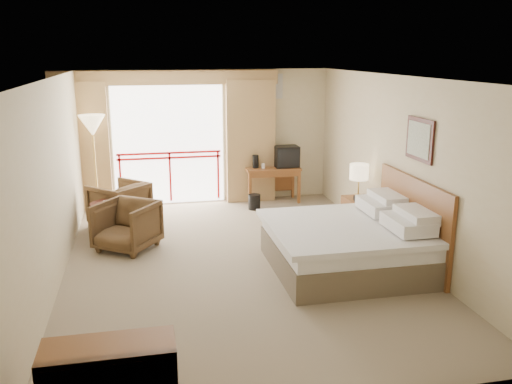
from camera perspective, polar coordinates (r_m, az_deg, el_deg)
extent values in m
plane|color=#86775D|center=(8.16, -1.82, -7.31)|extent=(7.00, 7.00, 0.00)
plane|color=white|center=(7.58, -1.98, 11.99)|extent=(7.00, 7.00, 0.00)
plane|color=beige|center=(11.17, -5.07, 5.82)|extent=(5.00, 0.00, 5.00)
plane|color=beige|center=(4.50, 6.02, -7.60)|extent=(5.00, 0.00, 5.00)
plane|color=beige|center=(7.74, -20.44, 1.02)|extent=(0.00, 7.00, 7.00)
plane|color=beige|center=(8.55, 14.86, 2.68)|extent=(0.00, 7.00, 7.00)
plane|color=white|center=(11.10, -9.15, 4.86)|extent=(2.40, 0.00, 2.40)
cube|color=#B70F12|center=(11.13, -9.10, 3.57)|extent=(2.09, 0.03, 0.04)
cube|color=#B70F12|center=(11.11, -9.12, 4.08)|extent=(2.09, 0.03, 0.04)
cube|color=#B70F12|center=(11.21, -14.07, 1.30)|extent=(0.04, 0.03, 1.00)
cube|color=#B70F12|center=(11.21, -9.02, 1.57)|extent=(0.04, 0.03, 1.00)
cube|color=#B70F12|center=(11.30, -4.00, 1.82)|extent=(0.04, 0.03, 1.00)
cube|color=#99764B|center=(11.01, -17.75, 4.53)|extent=(1.00, 0.26, 2.50)
cube|color=#99764B|center=(11.17, -0.61, 5.36)|extent=(1.00, 0.26, 2.50)
cube|color=#99764B|center=(10.86, -9.42, 11.80)|extent=(4.40, 0.22, 0.28)
cube|color=silver|center=(11.26, 1.54, 11.06)|extent=(0.50, 0.04, 0.50)
cube|color=brown|center=(7.92, 9.40, -6.64)|extent=(2.05, 2.00, 0.40)
cube|color=white|center=(7.82, 9.50, -4.59)|extent=(2.01, 1.96, 0.22)
cube|color=white|center=(7.76, 9.19, -3.72)|extent=(2.09, 2.06, 0.08)
cube|color=white|center=(7.63, 15.72, -3.23)|extent=(0.50, 0.75, 0.18)
cube|color=white|center=(8.40, 12.92, -1.42)|extent=(0.50, 0.75, 0.18)
cube|color=white|center=(7.65, 16.65, -2.30)|extent=(0.40, 0.70, 0.14)
cube|color=white|center=(8.42, 13.77, -0.58)|extent=(0.40, 0.70, 0.14)
cube|color=brown|center=(8.19, 16.15, -3.00)|extent=(0.06, 2.10, 1.30)
cube|color=black|center=(7.93, 16.86, 5.31)|extent=(0.03, 0.72, 0.60)
cube|color=silver|center=(7.92, 16.73, 5.31)|extent=(0.01, 0.60, 0.48)
cube|color=brown|center=(9.42, 10.70, -2.50)|extent=(0.46, 0.54, 0.63)
cylinder|color=tan|center=(9.37, 10.69, -0.35)|extent=(0.13, 0.13, 0.04)
cylinder|color=tan|center=(9.33, 10.73, 0.65)|extent=(0.03, 0.03, 0.34)
cylinder|color=#FFE5B2|center=(9.27, 10.80, 2.10)|extent=(0.32, 0.32, 0.26)
cube|color=black|center=(9.17, 10.87, -0.66)|extent=(0.20, 0.16, 0.08)
cube|color=brown|center=(11.15, 1.71, 2.50)|extent=(1.12, 0.54, 0.05)
cube|color=brown|center=(10.91, -0.63, 0.27)|extent=(0.06, 0.06, 0.69)
cube|color=brown|center=(11.15, 4.54, 0.54)|extent=(0.06, 0.06, 0.69)
cube|color=brown|center=(11.35, -1.09, 0.84)|extent=(0.06, 0.06, 0.69)
cube|color=brown|center=(11.58, 3.89, 1.09)|extent=(0.06, 0.06, 0.69)
cube|color=brown|center=(11.44, 1.43, 1.33)|extent=(1.02, 0.03, 0.51)
cube|color=brown|center=(10.94, 2.01, 1.86)|extent=(1.02, 0.03, 0.11)
cube|color=black|center=(11.18, 3.22, 3.75)|extent=(0.48, 0.37, 0.44)
cube|color=black|center=(11.00, 3.47, 3.57)|extent=(0.44, 0.02, 0.35)
cylinder|color=black|center=(11.05, -0.05, 3.21)|extent=(0.16, 0.16, 0.27)
cylinder|color=white|center=(11.05, 0.77, 2.75)|extent=(0.07, 0.07, 0.10)
cylinder|color=black|center=(10.73, -0.18, -1.05)|extent=(0.29, 0.29, 0.30)
imported|color=#432D18|center=(10.11, -14.04, -3.37)|extent=(1.21, 1.21, 0.79)
imported|color=#432D18|center=(8.88, -13.32, -5.86)|extent=(1.17, 1.17, 0.78)
cylinder|color=black|center=(9.31, -15.42, -1.25)|extent=(0.55, 0.55, 0.04)
cylinder|color=black|center=(9.39, -15.31, -2.93)|extent=(0.07, 0.07, 0.55)
cylinder|color=black|center=(9.48, -15.20, -4.53)|extent=(0.40, 0.40, 0.03)
imported|color=white|center=(9.31, -15.43, -1.12)|extent=(0.25, 0.25, 0.02)
cylinder|color=tan|center=(10.82, -16.20, -2.24)|extent=(0.31, 0.31, 0.03)
cylinder|color=tan|center=(10.62, -16.51, 1.98)|extent=(0.03, 0.03, 1.66)
cone|color=#FFE5B2|center=(10.48, -16.86, 6.72)|extent=(0.49, 0.49, 0.39)
cube|color=brown|center=(4.92, -15.05, -18.94)|extent=(1.09, 0.46, 0.73)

